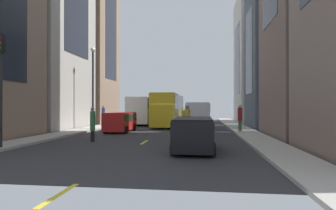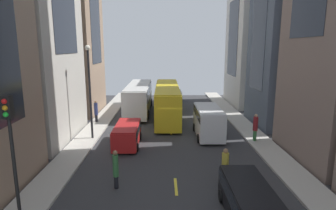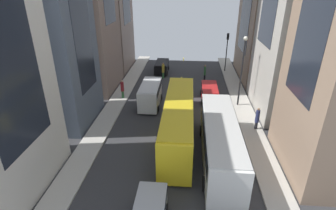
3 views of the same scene
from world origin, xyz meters
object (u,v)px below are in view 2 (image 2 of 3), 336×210
Objects in this scene: car_red_0 at (127,133)px; pedestrian_waiting_curb at (96,111)px; pedestrian_walking_far at (225,167)px; streetcar_yellow at (167,99)px; pedestrian_crossing_near at (116,168)px; city_bus_white at (139,96)px; delivery_van_white at (208,120)px; car_black_2 at (248,198)px; traffic_light_near_corner at (11,140)px; car_silver_1 at (175,94)px; pedestrian_crossing_mid at (255,127)px.

pedestrian_waiting_curb is (-4.02, 6.79, 0.30)m from car_red_0.
pedestrian_walking_far is at bearing 55.27° from pedestrian_waiting_curb.
pedestrian_waiting_curb reaches higher than pedestrian_walking_far.
streetcar_yellow is 5.89× the size of pedestrian_crossing_near.
city_bus_white is at bearing 37.10° from pedestrian_crossing_near.
pedestrian_walking_far is at bearing -93.24° from delivery_van_white.
car_black_2 is 0.77× the size of traffic_light_near_corner.
delivery_van_white is 0.92× the size of traffic_light_near_corner.
pedestrian_crossing_near is at bearing -99.26° from car_silver_1.
car_black_2 is 19.84m from pedestrian_waiting_curb.
pedestrian_crossing_near reaches higher than car_red_0.
car_red_0 is 0.95× the size of car_silver_1.
city_bus_white reaches higher than pedestrian_crossing_near.
streetcar_yellow is 16.28m from pedestrian_walking_far.
car_red_0 is at bearing 65.84° from pedestrian_walking_far.
traffic_light_near_corner reaches higher than pedestrian_walking_far.
pedestrian_waiting_curb is (-8.52, -12.12, 0.33)m from car_silver_1.
car_black_2 is (6.73, -9.88, -0.02)m from car_red_0.
delivery_van_white is 7.13m from car_red_0.
car_black_2 is (-0.05, -12.04, -0.54)m from delivery_van_white.
car_red_0 is at bearing -110.35° from streetcar_yellow.
city_bus_white is 18.75m from pedestrian_crossing_near.
pedestrian_crossing_near is 12.61m from pedestrian_crossing_mid.
car_silver_1 is 2.18× the size of pedestrian_waiting_curb.
pedestrian_waiting_curb reaches higher than car_silver_1.
traffic_light_near_corner is (-7.53, -29.81, 3.18)m from car_silver_1.
car_black_2 is at bearing -55.75° from car_red_0.
city_bus_white is at bearing 107.46° from car_black_2.
car_red_0 is 11.95m from car_black_2.
car_black_2 is 2.81m from pedestrian_walking_far.
pedestrian_crossing_mid is at bearing -3.57° from pedestrian_walking_far.
streetcar_yellow reaches higher than car_silver_1.
pedestrian_crossing_mid reaches higher than pedestrian_walking_far.
car_red_0 is 10.38m from pedestrian_crossing_mid.
car_black_2 is at bearing 51.65° from pedestrian_waiting_curb.
delivery_van_white is at bearing 0.70° from pedestrian_crossing_near.
pedestrian_crossing_near is at bearing 36.13° from pedestrian_waiting_curb.
car_silver_1 is 26.25m from pedestrian_crossing_near.
pedestrian_crossing_near is 14.45m from pedestrian_waiting_curb.
pedestrian_waiting_curb is at bearing 120.65° from car_red_0.
car_red_0 is 2.07× the size of pedestrian_crossing_near.
car_black_2 is (2.23, -28.79, 0.01)m from car_silver_1.
city_bus_white is at bearing 90.35° from car_red_0.
pedestrian_walking_far is at bearing -48.73° from car_red_0.
delivery_van_white is at bearing 85.62° from pedestrian_waiting_curb.
car_silver_1 is at bearing 28.41° from pedestrian_walking_far.
traffic_light_near_corner is (-2.96, -22.63, 2.14)m from city_bus_white.
delivery_van_white is at bearing 53.13° from traffic_light_near_corner.
car_silver_1 is 26.09m from pedestrian_walking_far.
car_silver_1 is at bearing 75.83° from traffic_light_near_corner.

